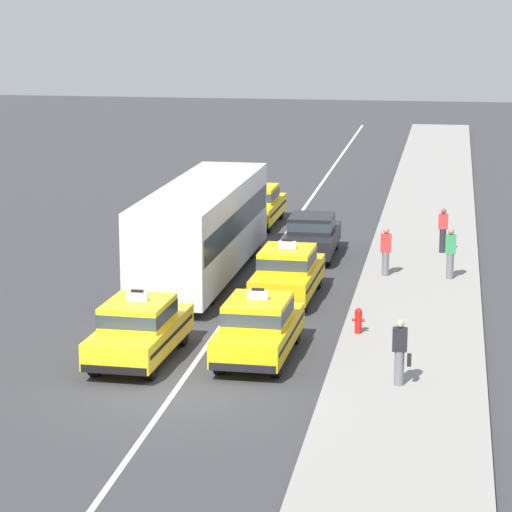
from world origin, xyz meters
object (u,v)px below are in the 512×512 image
object	(u,v)px
taxi_left_nearest	(139,329)
bus_left_second	(203,226)
taxi_left_third	(257,204)
pedestrian_by_storefront	(443,230)
fire_hydrant	(358,319)
pedestrian_near_crosswalk	(400,352)
sedan_right_third	(312,234)
pedestrian_mid_block	(450,253)
pedestrian_trailing	(386,251)
taxi_right_second	(288,272)
taxi_right_nearest	(258,327)

from	to	relation	value
taxi_left_nearest	bus_left_second	size ratio (longest dim) A/B	0.41
taxi_left_third	pedestrian_by_storefront	xyz separation A→B (m)	(7.76, -4.84, 0.11)
taxi_left_third	fire_hydrant	world-z (taller)	taxi_left_third
taxi_left_third	pedestrian_near_crosswalk	distance (m)	21.62
taxi_left_third	pedestrian_near_crosswalk	bearing A→B (deg)	-71.33
taxi_left_nearest	sedan_right_third	distance (m)	13.70
pedestrian_near_crosswalk	pedestrian_mid_block	xyz separation A→B (m)	(1.14, 11.50, 0.04)
pedestrian_trailing	fire_hydrant	size ratio (longest dim) A/B	2.27
pedestrian_by_storefront	fire_hydrant	bearing A→B (deg)	-101.16
taxi_left_third	sedan_right_third	xyz separation A→B (m)	(2.99, -5.74, -0.03)
taxi_left_nearest	taxi_right_second	world-z (taller)	same
taxi_right_second	pedestrian_by_storefront	xyz separation A→B (m)	(4.80, 7.13, 0.11)
pedestrian_trailing	fire_hydrant	xyz separation A→B (m)	(-0.34, -7.18, -0.44)
taxi_right_nearest	pedestrian_mid_block	xyz separation A→B (m)	(5.00, 9.42, 0.14)
bus_left_second	pedestrian_mid_block	distance (m)	8.41
pedestrian_near_crosswalk	pedestrian_by_storefront	size ratio (longest dim) A/B	1.01
taxi_left_nearest	pedestrian_by_storefront	xyz separation A→B (m)	(7.80, 14.26, 0.11)
pedestrian_trailing	bus_left_second	bearing A→B (deg)	-172.71
taxi_left_nearest	pedestrian_near_crosswalk	bearing A→B (deg)	-11.24
pedestrian_mid_block	pedestrian_trailing	size ratio (longest dim) A/B	1.04
sedan_right_third	taxi_left_third	bearing A→B (deg)	117.55
pedestrian_by_storefront	pedestrian_trailing	world-z (taller)	pedestrian_trailing
taxi_left_nearest	pedestrian_mid_block	xyz separation A→B (m)	(8.10, 10.11, 0.14)
pedestrian_near_crosswalk	taxi_left_nearest	bearing A→B (deg)	168.76
pedestrian_near_crosswalk	bus_left_second	bearing A→B (deg)	123.67
taxi_right_second	taxi_left_third	bearing A→B (deg)	103.88
pedestrian_near_crosswalk	fire_hydrant	bearing A→B (deg)	107.23
taxi_left_nearest	sedan_right_third	size ratio (longest dim) A/B	1.07
taxi_left_nearest	taxi_right_nearest	distance (m)	3.18
sedan_right_third	pedestrian_near_crosswalk	size ratio (longest dim) A/B	2.58
taxi_left_third	pedestrian_trailing	world-z (taller)	taxi_left_third
sedan_right_third	pedestrian_by_storefront	world-z (taller)	pedestrian_by_storefront
pedestrian_near_crosswalk	pedestrian_by_storefront	xyz separation A→B (m)	(0.84, 15.64, 0.00)
sedan_right_third	pedestrian_by_storefront	bearing A→B (deg)	10.71
pedestrian_by_storefront	fire_hydrant	distance (m)	11.44
taxi_right_second	pedestrian_mid_block	size ratio (longest dim) A/B	2.68
sedan_right_third	pedestrian_near_crosswalk	distance (m)	15.26
taxi_right_nearest	pedestrian_trailing	xyz separation A→B (m)	(2.83, 9.53, 0.11)
taxi_left_nearest	taxi_left_third	xyz separation A→B (m)	(0.04, 19.10, 0.00)
pedestrian_near_crosswalk	pedestrian_trailing	size ratio (longest dim) A/B	1.01
bus_left_second	pedestrian_near_crosswalk	bearing A→B (deg)	-56.33
pedestrian_near_crosswalk	pedestrian_mid_block	world-z (taller)	pedestrian_mid_block
taxi_right_second	pedestrian_trailing	distance (m)	4.26
taxi_left_third	pedestrian_near_crosswalk	world-z (taller)	taxi_left_third
sedan_right_third	taxi_right_nearest	bearing A→B (deg)	-89.68
bus_left_second	fire_hydrant	xyz separation A→B (m)	(5.83, -6.39, -1.27)
pedestrian_mid_block	taxi_left_nearest	bearing A→B (deg)	-128.68
taxi_right_nearest	sedan_right_third	distance (m)	12.67
taxi_right_second	pedestrian_mid_block	distance (m)	5.91
bus_left_second	pedestrian_trailing	xyz separation A→B (m)	(6.17, 0.79, -0.83)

